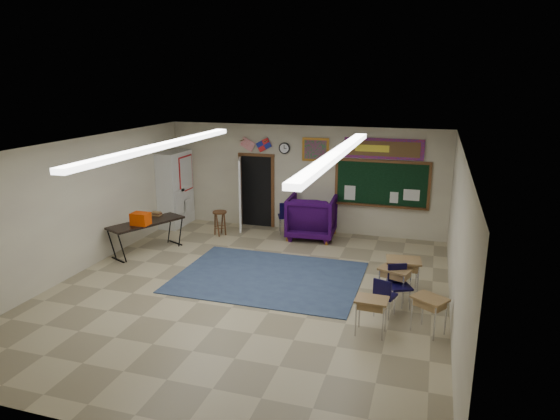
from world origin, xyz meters
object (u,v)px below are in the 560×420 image
(wingback_armchair, at_px, (312,217))
(wooden_stool, at_px, (220,223))
(folding_table, at_px, (147,236))
(student_desk_front_left, at_px, (395,283))
(student_desk_front_right, at_px, (403,276))

(wingback_armchair, bearing_deg, wooden_stool, 8.88)
(folding_table, xyz_separation_m, wooden_stool, (1.18, 1.83, -0.08))
(student_desk_front_left, relative_size, folding_table, 0.35)
(student_desk_front_right, height_order, folding_table, folding_table)
(wooden_stool, bearing_deg, wingback_armchair, 12.84)
(student_desk_front_right, bearing_deg, wooden_stool, 146.04)
(wingback_armchair, relative_size, student_desk_front_right, 1.61)
(student_desk_front_left, height_order, folding_table, folding_table)
(student_desk_front_right, distance_m, wooden_stool, 5.80)
(student_desk_front_left, distance_m, folding_table, 6.30)
(wingback_armchair, xyz_separation_m, student_desk_front_left, (2.53, -3.50, -0.19))
(wingback_armchair, bearing_deg, student_desk_front_left, 121.91)
(student_desk_front_left, distance_m, wooden_stool, 5.82)
(wingback_armchair, height_order, folding_table, wingback_armchair)
(student_desk_front_left, relative_size, wooden_stool, 1.03)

